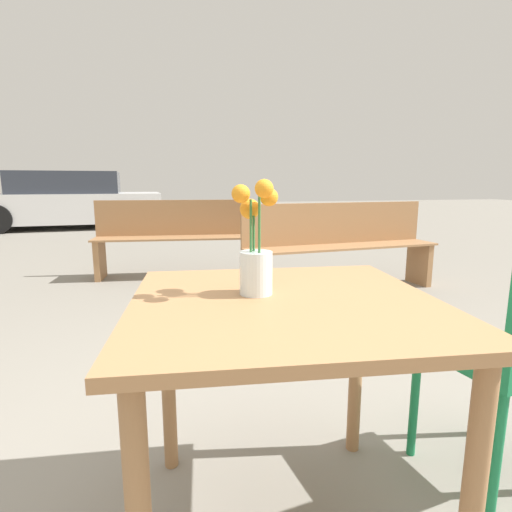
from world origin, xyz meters
The scene contains 5 objects.
table_front centered at (0.00, 0.00, 0.62)m, with size 0.91×0.87×0.73m.
flower_vase centered at (-0.07, 0.07, 0.85)m, with size 0.13×0.14×0.32m.
bench_near centered at (1.37, 2.55, 0.48)m, with size 1.96×0.52×0.85m.
bench_middle centered at (-0.16, 3.55, 0.47)m, with size 1.77×0.54×0.85m.
parked_car centered at (-2.36, 9.09, 0.61)m, with size 4.17×1.99×1.29m.
Camera 1 is at (-0.32, -1.00, 1.05)m, focal length 28.00 mm.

